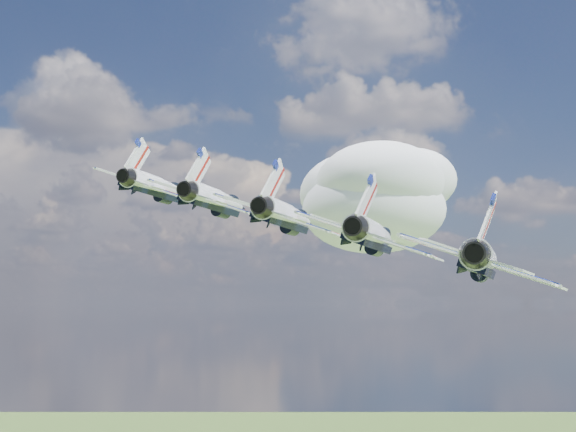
{
  "coord_description": "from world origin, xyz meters",
  "views": [
    {
      "loc": [
        -6.28,
        -64.89,
        134.23
      ],
      "look_at": [
        -3.19,
        9.07,
        142.37
      ],
      "focal_mm": 50.0,
      "sensor_mm": 36.0,
      "label": 1
    }
  ],
  "objects_px": {
    "jet_2": "(288,216)",
    "jet_1": "(218,200)",
    "jet_4": "(482,260)",
    "jet_3": "(374,235)",
    "jet_0": "(159,187)"
  },
  "relations": [
    {
      "from": "jet_0",
      "to": "jet_3",
      "type": "distance_m",
      "value": 31.73
    },
    {
      "from": "jet_1",
      "to": "jet_4",
      "type": "height_order",
      "value": "jet_1"
    },
    {
      "from": "jet_2",
      "to": "jet_4",
      "type": "relative_size",
      "value": 1.0
    },
    {
      "from": "jet_1",
      "to": "jet_2",
      "type": "distance_m",
      "value": 10.58
    },
    {
      "from": "jet_0",
      "to": "jet_4",
      "type": "bearing_deg",
      "value": -28.36
    },
    {
      "from": "jet_3",
      "to": "jet_4",
      "type": "xyz_separation_m",
      "value": [
        6.9,
        -7.64,
        -2.44
      ]
    },
    {
      "from": "jet_3",
      "to": "jet_4",
      "type": "height_order",
      "value": "jet_3"
    },
    {
      "from": "jet_1",
      "to": "jet_4",
      "type": "bearing_deg",
      "value": -28.36
    },
    {
      "from": "jet_2",
      "to": "jet_3",
      "type": "height_order",
      "value": "jet_2"
    },
    {
      "from": "jet_2",
      "to": "jet_1",
      "type": "bearing_deg",
      "value": 151.64
    },
    {
      "from": "jet_1",
      "to": "jet_4",
      "type": "relative_size",
      "value": 1.0
    },
    {
      "from": "jet_1",
      "to": "jet_2",
      "type": "relative_size",
      "value": 1.0
    },
    {
      "from": "jet_0",
      "to": "jet_4",
      "type": "relative_size",
      "value": 1.0
    },
    {
      "from": "jet_2",
      "to": "jet_3",
      "type": "bearing_deg",
      "value": -28.36
    },
    {
      "from": "jet_1",
      "to": "jet_4",
      "type": "distance_m",
      "value": 31.73
    }
  ]
}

